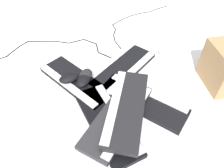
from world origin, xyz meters
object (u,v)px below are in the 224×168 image
at_px(mouse_1, 164,52).
at_px(mouse_2, 69,78).
at_px(keyboard_5, 126,107).
at_px(keyboard_2, 143,101).
at_px(keyboard_0, 76,82).
at_px(keyboard_3, 124,69).
at_px(mouse_0, 85,76).
at_px(mouse_3, 84,79).
at_px(keyboard_4, 118,116).
at_px(keyboard_1, 107,122).

distance_m(mouse_1, mouse_2, 0.61).
bearing_deg(keyboard_5, keyboard_2, -117.54).
relative_size(keyboard_0, keyboard_3, 0.99).
distance_m(keyboard_3, mouse_1, 0.30).
distance_m(keyboard_2, mouse_2, 0.40).
bearing_deg(keyboard_0, mouse_2, 34.68).
relative_size(mouse_0, mouse_2, 1.00).
bearing_deg(mouse_3, keyboard_4, -131.20).
distance_m(keyboard_5, mouse_0, 0.31).
bearing_deg(keyboard_2, mouse_3, -3.74).
bearing_deg(keyboard_0, mouse_0, -155.68).
distance_m(keyboard_3, mouse_0, 0.23).
height_order(keyboard_3, mouse_1, mouse_1).
height_order(keyboard_2, mouse_3, mouse_3).
bearing_deg(mouse_0, keyboard_0, 111.14).
distance_m(keyboard_2, mouse_1, 0.43).
distance_m(keyboard_0, keyboard_2, 0.37).
xyz_separation_m(keyboard_0, mouse_3, (-0.05, 0.00, 0.04)).
relative_size(keyboard_4, mouse_2, 4.19).
height_order(keyboard_2, keyboard_4, keyboard_4).
bearing_deg(keyboard_0, keyboard_3, -141.96).
height_order(keyboard_0, keyboard_3, same).
relative_size(keyboard_3, keyboard_5, 1.02).
xyz_separation_m(mouse_0, mouse_2, (0.07, 0.04, 0.00)).
distance_m(keyboard_2, keyboard_3, 0.25).
bearing_deg(keyboard_1, mouse_2, -33.62).
relative_size(keyboard_3, mouse_1, 4.22).
bearing_deg(mouse_3, keyboard_0, 80.30).
height_order(keyboard_3, mouse_3, mouse_3).
distance_m(keyboard_4, mouse_3, 0.29).
distance_m(keyboard_0, keyboard_1, 0.31).
height_order(keyboard_1, mouse_0, mouse_0).
height_order(keyboard_3, mouse_0, mouse_0).
xyz_separation_m(keyboard_1, keyboard_2, (-0.13, -0.17, 0.00)).
bearing_deg(keyboard_1, mouse_0, -48.25).
height_order(mouse_0, mouse_1, mouse_0).
bearing_deg(keyboard_3, keyboard_2, 126.96).
relative_size(keyboard_2, mouse_1, 4.22).
xyz_separation_m(keyboard_5, mouse_2, (0.34, -0.12, -0.02)).
relative_size(keyboard_1, mouse_0, 3.81).
height_order(mouse_2, mouse_3, same).
distance_m(keyboard_1, mouse_2, 0.32).
relative_size(keyboard_2, mouse_2, 4.22).
bearing_deg(keyboard_4, mouse_0, -39.04).
xyz_separation_m(keyboard_3, mouse_0, (0.17, 0.15, 0.04)).
bearing_deg(keyboard_1, keyboard_2, -127.03).
bearing_deg(keyboard_1, keyboard_5, -139.95).
bearing_deg(keyboard_3, keyboard_4, 100.79).
relative_size(keyboard_3, mouse_0, 4.22).
xyz_separation_m(keyboard_0, keyboard_5, (-0.31, 0.13, 0.06)).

